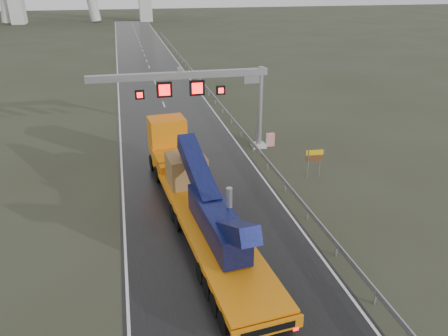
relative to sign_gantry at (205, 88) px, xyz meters
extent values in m
plane|color=#2E3122|center=(-2.10, -17.99, -5.61)|extent=(400.00, 400.00, 0.00)
cube|color=black|center=(-2.10, 22.01, -5.60)|extent=(11.00, 200.00, 0.02)
cube|color=silver|center=(4.80, 0.01, -5.46)|extent=(1.20, 1.20, 0.30)
cylinder|color=#A0A4A9|center=(4.80, 0.01, -2.01)|extent=(0.48, 0.48, 7.20)
cube|color=#A0A4A9|center=(-2.10, 0.01, 1.19)|extent=(14.80, 0.55, 0.55)
cube|color=#A0A4A9|center=(4.00, 0.01, 0.69)|extent=(1.40, 0.35, 0.90)
cube|color=#A0A4A9|center=(-2.10, 0.01, 1.64)|extent=(0.35, 0.35, 0.35)
cube|color=black|center=(-3.40, -0.04, 0.09)|extent=(1.25, 0.25, 1.25)
cube|color=#FF0C0C|center=(-3.40, -0.18, 0.09)|extent=(0.90, 0.02, 0.90)
cube|color=black|center=(-0.70, -0.04, 0.09)|extent=(1.25, 0.25, 1.25)
cube|color=#FF0C0C|center=(-0.70, -0.18, 0.09)|extent=(0.90, 0.02, 0.90)
cube|color=black|center=(-5.40, -0.04, -0.21)|extent=(0.75, 0.25, 0.75)
cube|color=#FF0C0C|center=(-5.40, -0.18, -0.21)|extent=(0.54, 0.02, 0.54)
cube|color=black|center=(1.30, -0.04, -0.21)|extent=(0.75, 0.25, 0.75)
cube|color=#FF0C0C|center=(1.30, -0.18, -0.21)|extent=(0.54, 0.02, 0.54)
cube|color=orange|center=(-2.49, -14.45, -4.45)|extent=(4.52, 15.68, 0.39)
cube|color=orange|center=(-1.76, -22.31, -4.67)|extent=(3.20, 0.43, 0.61)
cube|color=black|center=(-1.75, -22.39, -4.67)|extent=(2.42, 0.25, 0.33)
cube|color=#FF0505|center=(-0.48, -22.27, -5.01)|extent=(0.25, 0.07, 0.13)
cube|color=orange|center=(-3.25, -6.31, -4.01)|extent=(2.98, 1.59, 0.55)
cube|color=orange|center=(-3.42, -4.56, -4.29)|extent=(3.17, 3.57, 1.32)
cube|color=orange|center=(-3.60, -2.58, -2.96)|extent=(2.95, 2.46, 2.87)
cube|color=black|center=(-3.71, -1.46, -2.63)|extent=(2.53, 0.29, 1.32)
cube|color=#0D143C|center=(-2.39, -15.55, -3.40)|extent=(2.16, 6.74, 1.55)
cube|color=#0D143C|center=(-2.75, -11.70, -2.08)|extent=(1.67, 6.16, 2.82)
cube|color=#0D143C|center=(-2.13, -18.30, -2.41)|extent=(1.40, 4.45, 2.67)
cylinder|color=#A0A4A9|center=(-1.73, -15.49, -2.41)|extent=(0.36, 0.36, 1.77)
cube|color=#8E6040|center=(-3.03, -8.73, -3.27)|extent=(2.65, 2.65, 1.99)
cylinder|color=black|center=(-2.03, -19.40, -5.06)|extent=(3.29, 1.40, 1.10)
cylinder|color=black|center=(-2.75, -11.70, -5.06)|extent=(3.29, 1.40, 1.10)
cylinder|color=black|center=(-3.58, -2.80, -5.01)|extent=(3.08, 1.49, 1.21)
cylinder|color=#A0A4A9|center=(6.41, -7.23, -4.46)|extent=(0.08, 0.08, 2.30)
cylinder|color=#A0A4A9|center=(7.38, -7.23, -4.46)|extent=(0.08, 0.08, 2.30)
cube|color=yellow|center=(6.90, -7.23, -3.55)|extent=(1.34, 0.16, 0.38)
cube|color=brown|center=(6.90, -7.23, -4.03)|extent=(1.34, 0.16, 0.43)
cube|color=red|center=(5.90, -0.01, -5.02)|extent=(0.71, 0.38, 1.19)
camera|label=1|loc=(-6.60, -35.21, 8.60)|focal=35.00mm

